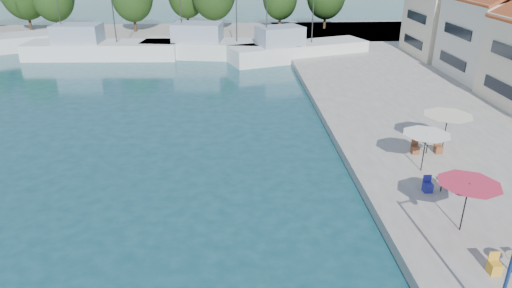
{
  "coord_description": "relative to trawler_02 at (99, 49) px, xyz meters",
  "views": [
    {
      "loc": [
        -0.68,
        1.33,
        12.03
      ],
      "look_at": [
        0.76,
        26.0,
        1.17
      ],
      "focal_mm": 32.0,
      "sensor_mm": 36.0,
      "label": 1
    }
  ],
  "objects": [
    {
      "name": "building_06",
      "position": [
        39.64,
        -3.4,
        4.43
      ],
      "size": [
        9.0,
        8.8,
        10.2
      ],
      "color": "#F4E6C3",
      "rests_on": "quay_right"
    },
    {
      "name": "umbrella_cream",
      "position": [
        27.52,
        -28.94,
        1.63
      ],
      "size": [
        2.86,
        2.86,
        2.35
      ],
      "color": "black",
      "rests_on": "quay_right"
    },
    {
      "name": "building_05",
      "position": [
        39.64,
        -12.4,
        4.19
      ],
      "size": [
        8.4,
        8.8,
        9.7
      ],
      "color": "silver",
      "rests_on": "quay_right"
    },
    {
      "name": "cafe_table_03",
      "position": [
        26.52,
        -29.07,
        -0.18
      ],
      "size": [
        1.82,
        0.7,
        0.76
      ],
      "color": "black",
      "rests_on": "quay_right"
    },
    {
      "name": "umbrella_white",
      "position": [
        25.33,
        -31.26,
        1.46
      ],
      "size": [
        2.57,
        2.57,
        2.18
      ],
      "color": "black",
      "rests_on": "quay_right"
    },
    {
      "name": "cafe_table_02",
      "position": [
        25.43,
        -33.55,
        -0.18
      ],
      "size": [
        1.82,
        0.7,
        0.76
      ],
      "color": "black",
      "rests_on": "quay_right"
    },
    {
      "name": "quay_far",
      "position": [
        7.64,
        12.6,
        -0.77
      ],
      "size": [
        90.0,
        16.0,
        0.6
      ],
      "primitive_type": "cube",
      "color": "gray",
      "rests_on": "ground"
    },
    {
      "name": "trawler_04",
      "position": [
        22.41,
        -2.1,
        0.0
      ],
      "size": [
        16.47,
        9.22,
        10.2
      ],
      "rotation": [
        0.0,
        0.0,
        0.34
      ],
      "color": "white",
      "rests_on": "ground"
    },
    {
      "name": "trawler_02",
      "position": [
        0.0,
        0.0,
        0.0
      ],
      "size": [
        17.33,
        5.25,
        10.2
      ],
      "rotation": [
        0.0,
        0.0,
        -0.05
      ],
      "color": "white",
      "rests_on": "ground"
    },
    {
      "name": "umbrella_pink",
      "position": [
        24.81,
        -36.92,
        1.57
      ],
      "size": [
        2.66,
        2.66,
        2.29
      ],
      "color": "black",
      "rests_on": "quay_right"
    },
    {
      "name": "trawler_03",
      "position": [
        13.58,
        -0.16,
        -0.0
      ],
      "size": [
        18.67,
        7.49,
        10.2
      ],
      "rotation": [
        0.0,
        0.0,
        -0.16
      ],
      "color": "silver",
      "rests_on": "ground"
    }
  ]
}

